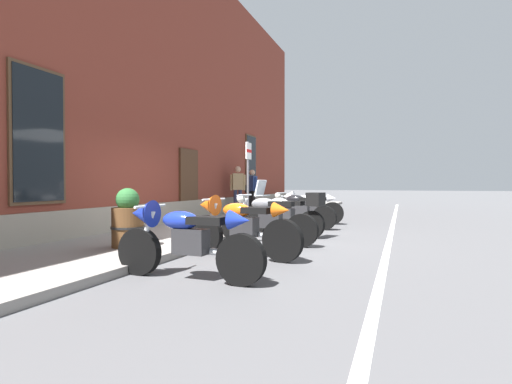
{
  "coord_description": "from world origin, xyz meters",
  "views": [
    {
      "loc": [
        -8.49,
        -3.45,
        1.22
      ],
      "look_at": [
        0.37,
        -0.28,
        1.03
      ],
      "focal_mm": 28.65,
      "sensor_mm": 36.0,
      "label": 1
    }
  ],
  "objects_px": {
    "motorcycle_black_naked": "(298,211)",
    "pedestrian_tan_coat": "(238,187)",
    "motorcycle_blue_sport": "(182,236)",
    "pedestrian_blue_top": "(252,188)",
    "barrel_planter": "(128,221)",
    "motorcycle_grey_naked": "(267,220)",
    "motorcycle_white_sport": "(307,206)",
    "motorcycle_silver_touring": "(287,213)",
    "parking_sign": "(248,171)",
    "motorcycle_orange_sport": "(238,224)"
  },
  "relations": [
    {
      "from": "motorcycle_orange_sport",
      "to": "pedestrian_tan_coat",
      "type": "distance_m",
      "value": 8.53
    },
    {
      "from": "motorcycle_blue_sport",
      "to": "parking_sign",
      "type": "relative_size",
      "value": 0.96
    },
    {
      "from": "motorcycle_white_sport",
      "to": "motorcycle_blue_sport",
      "type": "bearing_deg",
      "value": -179.17
    },
    {
      "from": "motorcycle_blue_sport",
      "to": "pedestrian_blue_top",
      "type": "relative_size",
      "value": 1.29
    },
    {
      "from": "pedestrian_blue_top",
      "to": "barrel_planter",
      "type": "xyz_separation_m",
      "value": [
        -9.01,
        -1.03,
        -0.47
      ]
    },
    {
      "from": "motorcycle_blue_sport",
      "to": "motorcycle_orange_sport",
      "type": "bearing_deg",
      "value": -2.91
    },
    {
      "from": "motorcycle_silver_touring",
      "to": "motorcycle_white_sport",
      "type": "height_order",
      "value": "motorcycle_silver_touring"
    },
    {
      "from": "pedestrian_tan_coat",
      "to": "barrel_planter",
      "type": "bearing_deg",
      "value": -171.05
    },
    {
      "from": "motorcycle_silver_touring",
      "to": "motorcycle_black_naked",
      "type": "bearing_deg",
      "value": 4.9
    },
    {
      "from": "motorcycle_grey_naked",
      "to": "pedestrian_tan_coat",
      "type": "xyz_separation_m",
      "value": [
        6.39,
        3.24,
        0.62
      ]
    },
    {
      "from": "motorcycle_blue_sport",
      "to": "barrel_planter",
      "type": "xyz_separation_m",
      "value": [
        1.34,
        1.84,
        0.03
      ]
    },
    {
      "from": "motorcycle_grey_naked",
      "to": "motorcycle_black_naked",
      "type": "height_order",
      "value": "motorcycle_grey_naked"
    },
    {
      "from": "pedestrian_tan_coat",
      "to": "motorcycle_silver_touring",
      "type": "bearing_deg",
      "value": -146.72
    },
    {
      "from": "motorcycle_silver_touring",
      "to": "barrel_planter",
      "type": "height_order",
      "value": "motorcycle_silver_touring"
    },
    {
      "from": "motorcycle_grey_naked",
      "to": "motorcycle_black_naked",
      "type": "bearing_deg",
      "value": 2.2
    },
    {
      "from": "pedestrian_blue_top",
      "to": "parking_sign",
      "type": "relative_size",
      "value": 0.74
    },
    {
      "from": "motorcycle_black_naked",
      "to": "barrel_planter",
      "type": "relative_size",
      "value": 2.01
    },
    {
      "from": "parking_sign",
      "to": "motorcycle_silver_touring",
      "type": "bearing_deg",
      "value": -126.01
    },
    {
      "from": "motorcycle_orange_sport",
      "to": "pedestrian_blue_top",
      "type": "height_order",
      "value": "pedestrian_blue_top"
    },
    {
      "from": "motorcycle_silver_touring",
      "to": "parking_sign",
      "type": "height_order",
      "value": "parking_sign"
    },
    {
      "from": "motorcycle_orange_sport",
      "to": "parking_sign",
      "type": "bearing_deg",
      "value": 18.38
    },
    {
      "from": "barrel_planter",
      "to": "motorcycle_blue_sport",
      "type": "bearing_deg",
      "value": -126.06
    },
    {
      "from": "motorcycle_silver_touring",
      "to": "motorcycle_black_naked",
      "type": "relative_size",
      "value": 1.0
    },
    {
      "from": "motorcycle_black_naked",
      "to": "pedestrian_tan_coat",
      "type": "height_order",
      "value": "pedestrian_tan_coat"
    },
    {
      "from": "pedestrian_tan_coat",
      "to": "motorcycle_white_sport",
      "type": "bearing_deg",
      "value": -121.03
    },
    {
      "from": "motorcycle_blue_sport",
      "to": "motorcycle_white_sport",
      "type": "bearing_deg",
      "value": 0.83
    },
    {
      "from": "motorcycle_orange_sport",
      "to": "motorcycle_white_sport",
      "type": "height_order",
      "value": "motorcycle_orange_sport"
    },
    {
      "from": "motorcycle_blue_sport",
      "to": "pedestrian_tan_coat",
      "type": "bearing_deg",
      "value": 18.15
    },
    {
      "from": "motorcycle_white_sport",
      "to": "pedestrian_blue_top",
      "type": "relative_size",
      "value": 1.27
    },
    {
      "from": "motorcycle_silver_touring",
      "to": "barrel_planter",
      "type": "xyz_separation_m",
      "value": [
        -3.24,
        1.97,
        0.03
      ]
    },
    {
      "from": "motorcycle_blue_sport",
      "to": "motorcycle_grey_naked",
      "type": "relative_size",
      "value": 1.04
    },
    {
      "from": "motorcycle_white_sport",
      "to": "barrel_planter",
      "type": "height_order",
      "value": "barrel_planter"
    },
    {
      "from": "parking_sign",
      "to": "motorcycle_blue_sport",
      "type": "bearing_deg",
      "value": -167.77
    },
    {
      "from": "motorcycle_black_naked",
      "to": "pedestrian_tan_coat",
      "type": "bearing_deg",
      "value": 43.1
    },
    {
      "from": "parking_sign",
      "to": "barrel_planter",
      "type": "height_order",
      "value": "parking_sign"
    },
    {
      "from": "pedestrian_blue_top",
      "to": "motorcycle_silver_touring",
      "type": "bearing_deg",
      "value": -152.54
    },
    {
      "from": "pedestrian_tan_coat",
      "to": "motorcycle_orange_sport",
      "type": "bearing_deg",
      "value": -157.79
    },
    {
      "from": "motorcycle_orange_sport",
      "to": "motorcycle_silver_touring",
      "type": "bearing_deg",
      "value": -0.98
    },
    {
      "from": "motorcycle_orange_sport",
      "to": "parking_sign",
      "type": "xyz_separation_m",
      "value": [
        3.88,
        1.29,
        1.0
      ]
    },
    {
      "from": "motorcycle_orange_sport",
      "to": "motorcycle_white_sport",
      "type": "distance_m",
      "value": 6.07
    },
    {
      "from": "motorcycle_orange_sport",
      "to": "motorcycle_grey_naked",
      "type": "height_order",
      "value": "motorcycle_orange_sport"
    },
    {
      "from": "motorcycle_silver_touring",
      "to": "parking_sign",
      "type": "relative_size",
      "value": 0.93
    },
    {
      "from": "motorcycle_white_sport",
      "to": "parking_sign",
      "type": "height_order",
      "value": "parking_sign"
    },
    {
      "from": "motorcycle_orange_sport",
      "to": "motorcycle_white_sport",
      "type": "relative_size",
      "value": 1.03
    },
    {
      "from": "motorcycle_black_naked",
      "to": "pedestrian_tan_coat",
      "type": "distance_m",
      "value": 4.62
    },
    {
      "from": "motorcycle_silver_touring",
      "to": "motorcycle_black_naked",
      "type": "height_order",
      "value": "motorcycle_silver_touring"
    },
    {
      "from": "pedestrian_tan_coat",
      "to": "parking_sign",
      "type": "relative_size",
      "value": 0.79
    },
    {
      "from": "pedestrian_tan_coat",
      "to": "pedestrian_blue_top",
      "type": "relative_size",
      "value": 1.06
    },
    {
      "from": "motorcycle_grey_naked",
      "to": "motorcycle_white_sport",
      "type": "xyz_separation_m",
      "value": [
        4.58,
        0.22,
        0.06
      ]
    },
    {
      "from": "motorcycle_blue_sport",
      "to": "pedestrian_blue_top",
      "type": "distance_m",
      "value": 10.75
    }
  ]
}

